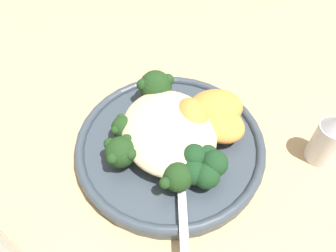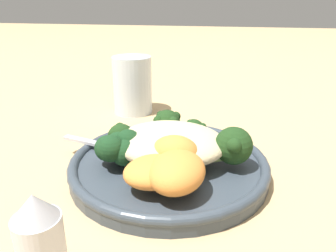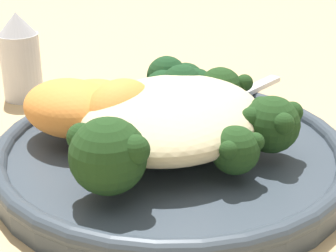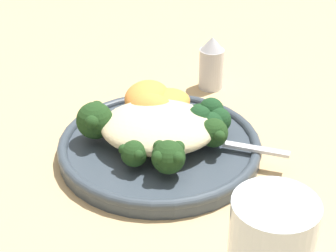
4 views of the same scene
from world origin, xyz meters
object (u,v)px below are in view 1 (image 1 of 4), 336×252
Objects in this scene: broccoli_stalk_3 at (177,166)px; plate at (170,145)px; quinoa_mound at (169,131)px; sweet_potato_chunk_3 at (203,116)px; spoon at (181,187)px; broccoli_stalk_2 at (135,149)px; broccoli_stalk_0 at (159,92)px; broccoli_stalk_1 at (137,131)px; kale_tuft at (203,165)px; salt_shaker at (328,138)px; sweet_potato_chunk_0 at (217,123)px; sweet_potato_chunk_2 at (215,108)px; sweet_potato_chunk_1 at (191,117)px.

plate is at bearing -154.49° from broccoli_stalk_3.
quinoa_mound is 2.53× the size of sweet_potato_chunk_3.
broccoli_stalk_3 is 0.02m from spoon.
broccoli_stalk_2 is at bearing -129.14° from spoon.
broccoli_stalk_0 is 1.38× the size of broccoli_stalk_3.
kale_tuft is at bearing 153.77° from broccoli_stalk_1.
salt_shaker reaches higher than quinoa_mound.
salt_shaker is at bearing 87.88° from kale_tuft.
sweet_potato_chunk_0 and sweet_potato_chunk_3 have the same top height.
kale_tuft is at bearing -30.50° from sweet_potato_chunk_2.
quinoa_mound reaches higher than broccoli_stalk_1.
broccoli_stalk_3 is (0.03, 0.04, -0.00)m from broccoli_stalk_2.
salt_shaker reaches higher than plate.
broccoli_stalk_3 is (0.05, -0.01, 0.02)m from plate.
salt_shaker is (0.08, 0.11, -0.00)m from sweet_potato_chunk_2.
spoon is at bearing -5.78° from plate.
sweet_potato_chunk_0 is at bearing -165.43° from broccoli_stalk_1.
quinoa_mound is 2.48× the size of sweet_potato_chunk_1.
quinoa_mound is 0.05m from sweet_potato_chunk_3.
sweet_potato_chunk_0 is at bearing -117.21° from salt_shaker.
kale_tuft is at bearing -20.00° from sweet_potato_chunk_3.
broccoli_stalk_0 is at bearing -139.31° from sweet_potato_chunk_0.
sweet_potato_chunk_0 is at bearing 144.16° from kale_tuft.
spoon is (0.08, -0.05, -0.01)m from sweet_potato_chunk_3.
sweet_potato_chunk_3 is (-0.01, -0.01, 0.00)m from sweet_potato_chunk_0.
sweet_potato_chunk_0 is at bearing 157.39° from broccoli_stalk_3.
quinoa_mound is 1.16× the size of spoon.
broccoli_stalk_0 is 1.22× the size of broccoli_stalk_1.
plate is at bearing -73.54° from sweet_potato_chunk_3.
salt_shaker is at bearing -175.25° from broccoli_stalk_1.
broccoli_stalk_2 is 0.12m from sweet_potato_chunk_2.
salt_shaker is (0.06, 0.12, 0.00)m from sweet_potato_chunk_0.
broccoli_stalk_1 is 0.03m from broccoli_stalk_2.
sweet_potato_chunk_1 is 0.07m from kale_tuft.
sweet_potato_chunk_1 is at bearing 109.36° from quinoa_mound.
broccoli_stalk_3 is 1.35× the size of sweet_potato_chunk_2.
kale_tuft is 0.16m from salt_shaker.
sweet_potato_chunk_0 is 0.13m from salt_shaker.
sweet_potato_chunk_2 is at bearing 102.30° from sweet_potato_chunk_1.
sweet_potato_chunk_0 is 0.02m from sweet_potato_chunk_3.
kale_tuft is (0.07, -0.01, -0.00)m from sweet_potato_chunk_1.
kale_tuft is 0.70× the size of salt_shaker.
salt_shaker is at bearing 118.02° from broccoli_stalk_3.
broccoli_stalk_3 is at bearing -94.23° from salt_shaker.
broccoli_stalk_2 is 1.55× the size of sweet_potato_chunk_0.
sweet_potato_chunk_1 is 0.02m from sweet_potato_chunk_3.
broccoli_stalk_2 and kale_tuft have the same top height.
broccoli_stalk_0 is 0.12m from kale_tuft.
salt_shaker reaches higher than sweet_potato_chunk_3.
salt_shaker is at bearing 54.01° from sweet_potato_chunk_2.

